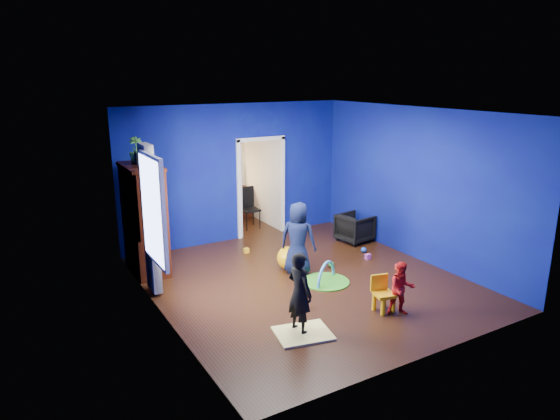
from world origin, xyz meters
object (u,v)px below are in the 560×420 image
play_mat (326,282)px  vase (145,161)px  child_black (300,293)px  tv_armoire (144,219)px  hopper_ball (288,258)px  study_desk (232,203)px  folding_chair (250,209)px  child_navy (298,238)px  toddler_red (402,289)px  crt_tv (146,217)px  armchair (355,228)px  kid_chair (384,296)px

play_mat → vase: bearing=144.7°
child_black → tv_armoire: 3.51m
tv_armoire → hopper_ball: tv_armoire is taller
study_desk → folding_chair: 0.96m
vase → folding_chair: vase is taller
study_desk → child_navy: bearing=-97.3°
toddler_red → hopper_ball: 2.45m
toddler_red → crt_tv: 4.56m
armchair → child_navy: 2.20m
vase → hopper_ball: vase is taller
child_navy → vase: bearing=21.2°
child_navy → study_desk: 3.87m
tv_armoire → folding_chair: size_ratio=2.13×
armchair → vase: (-4.31, 0.28, 1.77)m
toddler_red → kid_chair: size_ratio=1.64×
tv_armoire → child_black: bearing=-70.0°
child_navy → play_mat: (0.19, -0.61, -0.64)m
armchair → crt_tv: crt_tv is taller
child_navy → hopper_ball: 0.51m
armchair → child_navy: child_navy is taller
folding_chair → toddler_red: bearing=-90.3°
child_black → study_desk: child_black is taller
tv_armoire → child_navy: bearing=-32.2°
tv_armoire → folding_chair: bearing=26.7°
toddler_red → crt_tv: bearing=152.9°
study_desk → armchair: bearing=-63.1°
toddler_red → study_desk: (0.02, 5.96, -0.03)m
vase → study_desk: (2.81, 2.67, -1.70)m
play_mat → study_desk: bearing=86.1°
crt_tv → child_navy: bearing=-32.7°
vase → tv_armoire: 1.13m
vase → folding_chair: bearing=31.3°
child_navy → crt_tv: bearing=15.2°
toddler_red → study_desk: toddler_red is taller
child_black → child_navy: bearing=-41.8°
child_navy → tv_armoire: tv_armoire is taller
child_navy → kid_chair: bearing=147.1°
crt_tv → kid_chair: size_ratio=1.40×
child_navy → folding_chair: bearing=-51.9°
armchair → kid_chair: bearing=141.3°
child_black → toddler_red: (1.59, -0.31, -0.18)m
kid_chair → study_desk: bearing=102.3°
vase → crt_tv: size_ratio=0.32×
armchair → child_navy: bearing=105.8°
child_black → hopper_ball: child_black is taller
vase → tv_armoire: vase is taller
child_navy → hopper_ball: size_ratio=3.10×
hopper_ball → study_desk: study_desk is taller
child_navy → crt_tv: size_ratio=1.87×
tv_armoire → play_mat: bearing=-39.6°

